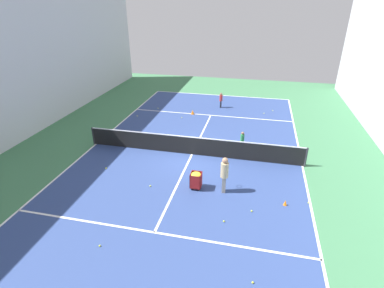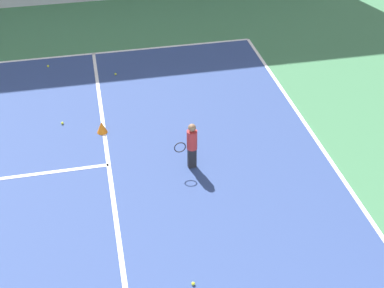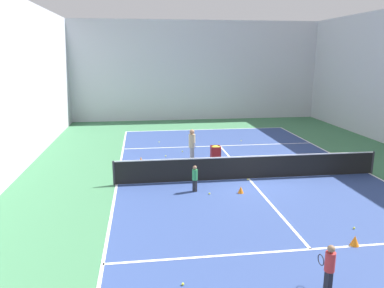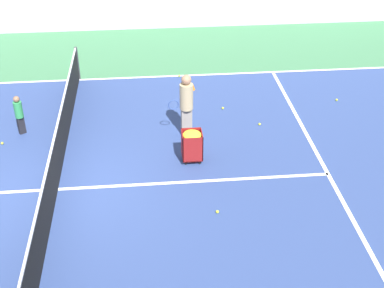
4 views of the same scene
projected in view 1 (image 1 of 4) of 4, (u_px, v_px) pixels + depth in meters
ground_plane at (192, 154)px, 17.02m from camera, size 36.81×36.81×0.00m
court_playing_area at (192, 154)px, 17.02m from camera, size 12.00×23.52×0.00m
line_baseline_near at (220, 95)px, 27.32m from camera, size 12.00×0.10×0.00m
line_sideline_left at (302, 166)px, 15.83m from camera, size 0.10×23.52×0.00m
line_sideline_right at (96, 144)px, 18.21m from camera, size 0.10×23.52×0.00m
line_service_near at (211, 115)px, 22.69m from camera, size 12.00×0.10×0.00m
line_service_far at (154, 232)px, 11.35m from camera, size 12.00×0.10×0.00m
line_centre_service at (192, 154)px, 17.02m from camera, size 0.10×12.94×0.00m
hall_enclosure_right at (12, 71)px, 17.30m from camera, size 0.15×33.11×8.42m
tennis_net at (192, 145)px, 16.77m from camera, size 12.30×0.10×1.10m
player_near_baseline at (221, 99)px, 23.98m from camera, size 0.26×0.57×1.22m
coach_at_net at (224, 173)px, 13.33m from camera, size 0.39×0.69×1.76m
child_midcourt at (242, 140)px, 17.30m from camera, size 0.31×0.31×1.12m
ball_cart at (196, 178)px, 13.75m from camera, size 0.50×0.50×0.83m
training_cone_0 at (211, 141)px, 18.28m from camera, size 0.24×0.24×0.29m
training_cone_1 at (193, 112)px, 22.86m from camera, size 0.27×0.27×0.32m
training_cone_2 at (285, 203)px, 12.80m from camera, size 0.16×0.16×0.24m
tennis_ball_0 at (233, 145)px, 18.05m from camera, size 0.07×0.07×0.07m
tennis_ball_1 at (253, 282)px, 9.32m from camera, size 0.07×0.07×0.07m
tennis_ball_2 at (158, 108)px, 24.05m from camera, size 0.07×0.07×0.07m
tennis_ball_3 at (252, 211)px, 12.45m from camera, size 0.07×0.07×0.07m
tennis_ball_4 at (273, 111)px, 23.53m from camera, size 0.07×0.07×0.07m
tennis_ball_5 at (224, 221)px, 11.87m from camera, size 0.07×0.07×0.07m
tennis_ball_6 at (106, 168)px, 15.57m from camera, size 0.07×0.07×0.07m
tennis_ball_7 at (182, 118)px, 22.14m from camera, size 0.07×0.07×0.07m
tennis_ball_8 at (194, 153)px, 17.14m from camera, size 0.07×0.07×0.07m
tennis_ball_9 at (264, 113)px, 22.98m from camera, size 0.07×0.07×0.07m
tennis_ball_10 at (137, 116)px, 22.46m from camera, size 0.07×0.07×0.07m
tennis_ball_11 at (150, 186)px, 14.10m from camera, size 0.07×0.07×0.07m
tennis_ball_12 at (309, 203)px, 12.94m from camera, size 0.07×0.07×0.07m
tennis_ball_13 at (100, 246)px, 10.70m from camera, size 0.07×0.07×0.07m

